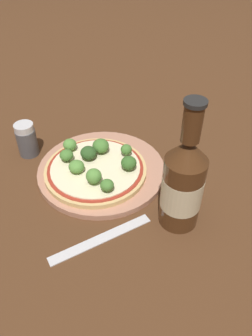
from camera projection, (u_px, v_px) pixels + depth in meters
ground_plane at (104, 165)px, 0.69m from camera, size 3.00×3.00×0.00m
plate at (102, 170)px, 0.67m from camera, size 0.26×0.26×0.01m
pizza at (96, 169)px, 0.65m from camera, size 0.20×0.20×0.01m
broccoli_floret_0 at (94, 176)px, 0.60m from camera, size 0.03×0.03×0.03m
broccoli_floret_1 at (89, 153)px, 0.65m from camera, size 0.03×0.03×0.03m
broccoli_floret_2 at (129, 163)px, 0.63m from camera, size 0.03×0.03×0.03m
broccoli_floret_3 at (66, 155)px, 0.65m from camera, size 0.03×0.03×0.03m
broccoli_floret_4 at (70, 145)px, 0.68m from camera, size 0.03×0.03×0.03m
broccoli_floret_5 at (126, 150)px, 0.66m from camera, size 0.02×0.02×0.03m
broccoli_floret_6 at (103, 145)px, 0.67m from camera, size 0.03×0.03×0.03m
broccoli_floret_7 at (107, 185)px, 0.58m from camera, size 0.03×0.03×0.02m
broccoli_floret_8 at (76, 167)px, 0.62m from camera, size 0.03×0.03×0.03m
beer_bottle at (183, 183)px, 0.52m from camera, size 0.07×0.07×0.24m
pepper_shaker at (27, 140)px, 0.70m from camera, size 0.04×0.04×0.08m
fork at (101, 238)px, 0.54m from camera, size 0.04×0.18×0.00m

